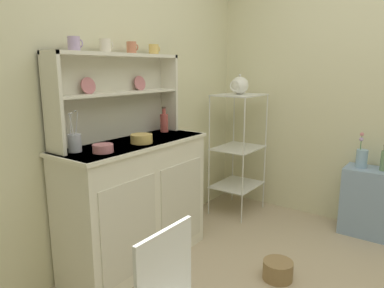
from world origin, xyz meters
The scene contains 17 objects.
wall_back centered at (0.00, 1.62, 1.25)m, with size 3.84×0.05×2.50m, color beige.
hutch_cabinet centered at (-0.05, 1.37, 0.47)m, with size 1.16×0.45×0.91m.
hutch_shelf_unit centered at (-0.05, 1.53, 1.27)m, with size 1.08×0.18×0.61m.
bakers_rack centered at (1.23, 1.23, 0.71)m, with size 0.49×0.39×1.17m.
side_shelf_blue centered at (1.44, 0.04, 0.29)m, with size 0.28×0.48×0.59m, color #849EBC.
floor_basket centered at (0.34, 0.42, 0.06)m, with size 0.20×0.20×0.13m, color #93754C.
cup_lilac_0 centered at (-0.40, 1.49, 1.56)m, with size 0.09×0.07×0.09m.
cup_cream_1 centered at (-0.16, 1.49, 1.56)m, with size 0.09×0.07×0.09m.
cup_terracotta_2 centered at (0.08, 1.49, 1.56)m, with size 0.08×0.07×0.08m.
cup_gold_3 centered at (0.32, 1.49, 1.56)m, with size 0.09×0.07×0.08m.
bowl_mixing_large centered at (-0.39, 1.29, 0.94)m, with size 0.13×0.13×0.05m, color #D17A84.
bowl_floral_medium centered at (-0.05, 1.29, 0.94)m, with size 0.15×0.15×0.06m, color #DBB760.
jam_bottle centered at (0.38, 1.45, 0.99)m, with size 0.06×0.06×0.20m.
utensil_jar centered at (-0.48, 1.45, 0.97)m, with size 0.08×0.08×0.25m.
porcelain_teapot centered at (1.23, 1.23, 1.26)m, with size 0.26×0.17×0.19m.
flower_vase centered at (1.44, 0.16, 0.68)m, with size 0.09×0.09×0.30m.
oil_bottle centered at (1.44, -0.01, 0.68)m, with size 0.05×0.05×0.22m.
Camera 1 is at (-1.78, -0.39, 1.42)m, focal length 33.33 mm.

